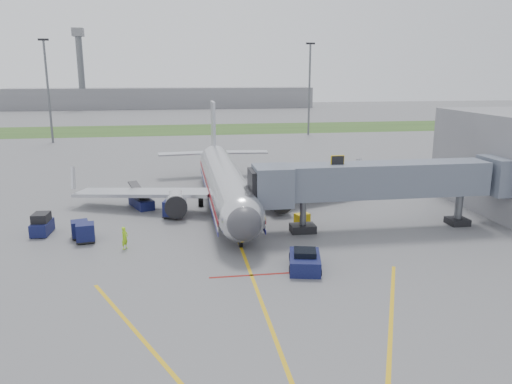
{
  "coord_description": "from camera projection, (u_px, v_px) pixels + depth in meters",
  "views": [
    {
      "loc": [
        -4.8,
        -36.56,
        13.97
      ],
      "look_at": [
        2.18,
        7.73,
        3.2
      ],
      "focal_mm": 35.0,
      "sensor_mm": 36.0,
      "label": 1
    }
  ],
  "objects": [
    {
      "name": "light_mast_left",
      "position": [
        48.0,
        89.0,
        99.27
      ],
      "size": [
        2.0,
        0.44,
        20.4
      ],
      "color": "#595B60",
      "rests_on": "ground"
    },
    {
      "name": "ramp_worker",
      "position": [
        125.0,
        238.0,
        40.34
      ],
      "size": [
        0.73,
        0.81,
        1.86
      ],
      "primitive_type": "imported",
      "rotation": [
        0.0,
        0.0,
        1.03
      ],
      "color": "#9EE41A",
      "rests_on": "ground"
    },
    {
      "name": "distant_terminal",
      "position": [
        163.0,
        98.0,
        199.93
      ],
      "size": [
        120.0,
        14.0,
        8.0
      ],
      "primitive_type": "cube",
      "color": "slate",
      "rests_on": "ground"
    },
    {
      "name": "baggage_cart_a",
      "position": [
        172.0,
        209.0,
        49.14
      ],
      "size": [
        1.95,
        1.95,
        1.71
      ],
      "color": "#0D0C38",
      "rests_on": "ground"
    },
    {
      "name": "baggage_cart_c",
      "position": [
        85.0,
        233.0,
        41.96
      ],
      "size": [
        1.71,
        1.71,
        1.63
      ],
      "color": "#0D0C38",
      "rests_on": "ground"
    },
    {
      "name": "control_tower",
      "position": [
        80.0,
        63.0,
        187.47
      ],
      "size": [
        4.0,
        4.0,
        30.0
      ],
      "color": "#595B60",
      "rests_on": "ground"
    },
    {
      "name": "baggage_tug",
      "position": [
        42.0,
        225.0,
        44.06
      ],
      "size": [
        1.57,
        2.81,
        1.92
      ],
      "color": "#0D0C38",
      "rests_on": "ground"
    },
    {
      "name": "jet_bridge",
      "position": [
        378.0,
        181.0,
        44.81
      ],
      "size": [
        25.3,
        4.0,
        6.9
      ],
      "color": "slate",
      "rests_on": "ground"
    },
    {
      "name": "airliner",
      "position": [
        225.0,
        182.0,
        53.13
      ],
      "size": [
        32.1,
        35.67,
        10.25
      ],
      "color": "silver",
      "rests_on": "ground"
    },
    {
      "name": "light_mast_right",
      "position": [
        309.0,
        87.0,
        112.41
      ],
      "size": [
        2.0,
        0.44,
        20.4
      ],
      "color": "#595B60",
      "rests_on": "ground"
    },
    {
      "name": "pushback_tug",
      "position": [
        305.0,
        261.0,
        36.2
      ],
      "size": [
        2.92,
        3.97,
        1.49
      ],
      "color": "#0D0C38",
      "rests_on": "ground"
    },
    {
      "name": "ground",
      "position": [
        244.0,
        255.0,
        39.11
      ],
      "size": [
        400.0,
        400.0,
        0.0
      ],
      "primitive_type": "plane",
      "color": "#565659",
      "rests_on": "ground"
    },
    {
      "name": "belt_loader",
      "position": [
        141.0,
        202.0,
        53.03
      ],
      "size": [
        3.04,
        4.93,
        2.34
      ],
      "color": "#0D0C38",
      "rests_on": "ground"
    },
    {
      "name": "grass_strip",
      "position": [
        197.0,
        129.0,
        125.54
      ],
      "size": [
        300.0,
        25.0,
        0.01
      ],
      "primitive_type": "cube",
      "color": "#2D4C1E",
      "rests_on": "ground"
    },
    {
      "name": "apron_markings",
      "position": [
        259.0,
        296.0,
        32.0
      ],
      "size": [
        21.52,
        50.0,
        0.01
      ],
      "color": "gold",
      "rests_on": "ground"
    },
    {
      "name": "ground_power_cart",
      "position": [
        302.0,
        219.0,
        46.91
      ],
      "size": [
        1.56,
        1.29,
        1.07
      ],
      "color": "#DFB50D",
      "rests_on": "ground"
    },
    {
      "name": "baggage_cart_b",
      "position": [
        80.0,
        229.0,
        43.0
      ],
      "size": [
        1.75,
        1.75,
        1.55
      ],
      "color": "#0D0C38",
      "rests_on": "ground"
    }
  ]
}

